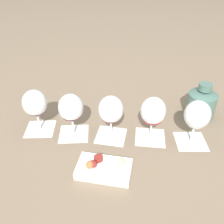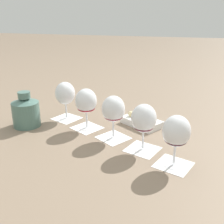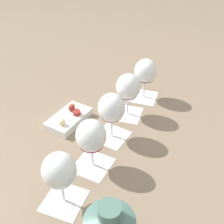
{
  "view_description": "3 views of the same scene",
  "coord_description": "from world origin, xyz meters",
  "px_view_note": "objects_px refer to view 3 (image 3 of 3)",
  "views": [
    {
      "loc": [
        0.28,
        0.62,
        0.59
      ],
      "look_at": [
        0.0,
        -0.0,
        0.11
      ],
      "focal_mm": 38.0,
      "sensor_mm": 36.0,
      "label": 1
    },
    {
      "loc": [
        0.23,
        -0.97,
        0.48
      ],
      "look_at": [
        0.0,
        -0.0,
        0.11
      ],
      "focal_mm": 45.0,
      "sensor_mm": 36.0,
      "label": 2
    },
    {
      "loc": [
        -0.72,
        0.05,
        0.65
      ],
      "look_at": [
        0.0,
        -0.0,
        0.11
      ],
      "focal_mm": 45.0,
      "sensor_mm": 36.0,
      "label": 3
    }
  ],
  "objects_px": {
    "wine_glass_0": "(60,173)",
    "snack_dish": "(69,118)",
    "wine_glass_2": "(112,110)",
    "wine_glass_3": "(128,89)",
    "wine_glass_1": "(91,138)",
    "wine_glass_4": "(145,73)"
  },
  "relations": [
    {
      "from": "wine_glass_0",
      "to": "wine_glass_4",
      "type": "bearing_deg",
      "value": -31.32
    },
    {
      "from": "wine_glass_4",
      "to": "snack_dish",
      "type": "distance_m",
      "value": 0.35
    },
    {
      "from": "wine_glass_0",
      "to": "wine_glass_3",
      "type": "xyz_separation_m",
      "value": [
        0.38,
        -0.22,
        0.0
      ]
    },
    {
      "from": "wine_glass_0",
      "to": "wine_glass_1",
      "type": "height_order",
      "value": "same"
    },
    {
      "from": "wine_glass_3",
      "to": "wine_glass_1",
      "type": "bearing_deg",
      "value": 151.8
    },
    {
      "from": "wine_glass_2",
      "to": "wine_glass_3",
      "type": "distance_m",
      "value": 0.14
    },
    {
      "from": "wine_glass_1",
      "to": "wine_glass_3",
      "type": "distance_m",
      "value": 0.29
    },
    {
      "from": "wine_glass_2",
      "to": "wine_glass_3",
      "type": "relative_size",
      "value": 1.0
    },
    {
      "from": "wine_glass_1",
      "to": "wine_glass_3",
      "type": "relative_size",
      "value": 1.0
    },
    {
      "from": "wine_glass_1",
      "to": "wine_glass_4",
      "type": "distance_m",
      "value": 0.43
    },
    {
      "from": "wine_glass_1",
      "to": "snack_dish",
      "type": "xyz_separation_m",
      "value": [
        0.22,
        0.08,
        -0.1
      ]
    },
    {
      "from": "wine_glass_3",
      "to": "wine_glass_4",
      "type": "relative_size",
      "value": 1.0
    },
    {
      "from": "wine_glass_0",
      "to": "wine_glass_1",
      "type": "bearing_deg",
      "value": -32.85
    },
    {
      "from": "wine_glass_0",
      "to": "snack_dish",
      "type": "relative_size",
      "value": 0.88
    },
    {
      "from": "wine_glass_1",
      "to": "wine_glass_2",
      "type": "height_order",
      "value": "same"
    },
    {
      "from": "wine_glass_1",
      "to": "wine_glass_4",
      "type": "relative_size",
      "value": 1.0
    },
    {
      "from": "wine_glass_4",
      "to": "wine_glass_1",
      "type": "bearing_deg",
      "value": 149.21
    },
    {
      "from": "wine_glass_0",
      "to": "snack_dish",
      "type": "height_order",
      "value": "wine_glass_0"
    },
    {
      "from": "wine_glass_2",
      "to": "wine_glass_0",
      "type": "bearing_deg",
      "value": 149.69
    },
    {
      "from": "wine_glass_0",
      "to": "snack_dish",
      "type": "xyz_separation_m",
      "value": [
        0.35,
        0.0,
        -0.1
      ]
    },
    {
      "from": "wine_glass_3",
      "to": "wine_glass_4",
      "type": "height_order",
      "value": "same"
    },
    {
      "from": "wine_glass_1",
      "to": "snack_dish",
      "type": "bearing_deg",
      "value": 20.48
    }
  ]
}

